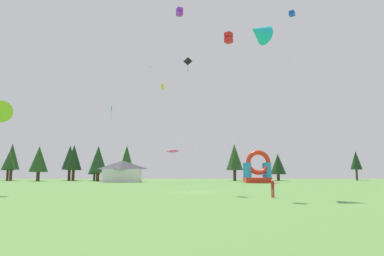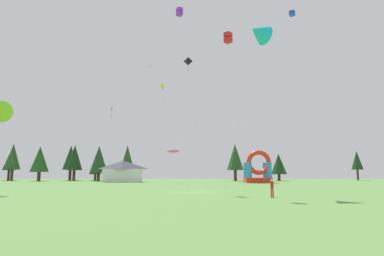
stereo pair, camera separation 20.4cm
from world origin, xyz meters
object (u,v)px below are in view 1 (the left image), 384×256
kite_yellow_diamond (163,88)px  kite_blue_box (292,14)px  kite_purple_box (180,12)px  kite_white_diamond (150,67)px  kite_teal_diamond (111,109)px  person_near_camera (273,187)px  kite_cyan_delta (259,32)px  kite_red_box (229,38)px  inflatable_blue_arch (258,171)px  kite_pink_parafoil (173,151)px  festival_tent (122,171)px  kite_black_diamond (188,62)px

kite_yellow_diamond → kite_blue_box: bearing=7.6°
kite_yellow_diamond → kite_purple_box: bearing=-62.5°
kite_white_diamond → kite_blue_box: 24.15m
kite_teal_diamond → person_near_camera: (22.31, -31.37, -12.90)m
kite_yellow_diamond → person_near_camera: bearing=-56.0°
kite_purple_box → kite_yellow_diamond: (-2.52, 4.83, -9.40)m
kite_teal_diamond → kite_blue_box: 35.79m
kite_cyan_delta → kite_white_diamond: bearing=127.3°
kite_red_box → inflatable_blue_arch: size_ratio=2.59×
kite_teal_diamond → kite_white_diamond: size_ratio=0.74×
kite_pink_parafoil → kite_blue_box: bearing=-36.4°
kite_white_diamond → festival_tent: bearing=111.7°
kite_teal_diamond → kite_black_diamond: (14.41, -2.71, 8.32)m
kite_purple_box → kite_yellow_diamond: size_ratio=1.62×
kite_blue_box → person_near_camera: (-8.79, -19.73, -26.27)m
kite_purple_box → kite_cyan_delta: (8.77, -8.93, -6.58)m
kite_red_box → festival_tent: bearing=115.1°
inflatable_blue_arch → kite_yellow_diamond: bearing=-131.7°
kite_purple_box → kite_cyan_delta: bearing=-45.5°
kite_purple_box → kite_blue_box: (17.75, 7.54, 3.49)m
kite_yellow_diamond → kite_pink_parafoil: bearing=87.4°
kite_yellow_diamond → festival_tent: 28.79m
kite_teal_diamond → kite_pink_parafoil: kite_teal_diamond is taller
kite_teal_diamond → kite_purple_box: bearing=-55.2°
kite_yellow_diamond → kite_cyan_delta: bearing=-50.6°
kite_purple_box → kite_teal_diamond: size_ratio=1.68×
kite_blue_box → inflatable_blue_arch: (-2.62, 17.06, -24.91)m
kite_teal_diamond → kite_pink_parafoil: 14.19m
kite_teal_diamond → kite_black_diamond: bearing=-10.6°
kite_purple_box → kite_red_box: 13.61m
kite_purple_box → kite_white_diamond: 11.30m
festival_tent → kite_teal_diamond: bearing=-93.4°
kite_purple_box → kite_cyan_delta: size_ratio=1.32×
kite_cyan_delta → kite_black_diamond: bearing=106.9°
inflatable_blue_arch → kite_white_diamond: bearing=-142.1°
kite_teal_diamond → kite_red_box: size_ratio=0.87×
kite_purple_box → kite_red_box: bearing=-61.5°
kite_pink_parafoil → kite_teal_diamond: bearing=-166.8°
kite_yellow_diamond → festival_tent: (-10.26, 24.02, -12.11)m
person_near_camera → kite_teal_diamond: bearing=-57.6°
kite_cyan_delta → kite_white_diamond: size_ratio=0.94×
kite_purple_box → kite_blue_box: bearing=23.0°
kite_teal_diamond → inflatable_blue_arch: (28.48, 5.42, -11.54)m
kite_teal_diamond → person_near_camera: bearing=-54.6°
kite_cyan_delta → inflatable_blue_arch: bearing=79.3°
kite_white_diamond → inflatable_blue_arch: bearing=37.9°
kite_white_diamond → kite_teal_diamond: bearing=129.7°
kite_black_diamond → kite_purple_box: bearing=-93.7°
kite_black_diamond → kite_blue_box: (16.69, -8.93, 5.05)m
kite_pink_parafoil → kite_white_diamond: bearing=-103.7°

